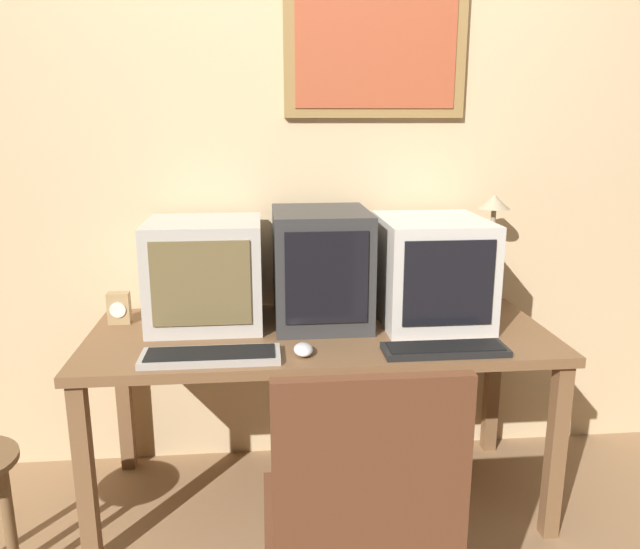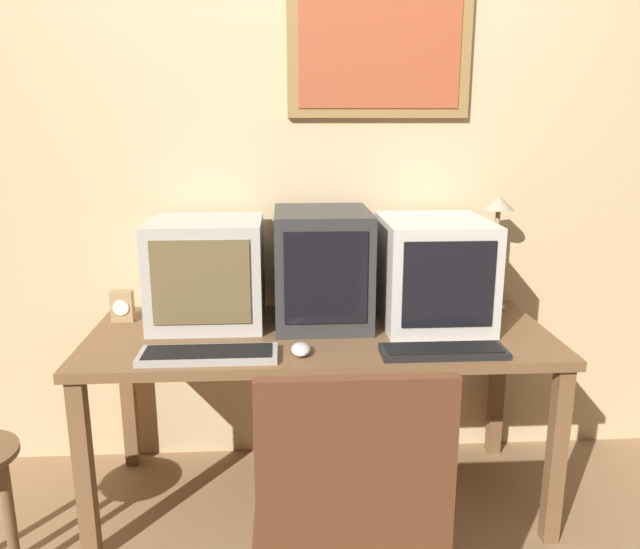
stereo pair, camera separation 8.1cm
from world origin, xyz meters
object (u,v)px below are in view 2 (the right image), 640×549
(monitor_right, at_px, (433,271))
(mouse_near_keyboard, at_px, (301,349))
(desk_clock, at_px, (122,306))
(desk_lamp, at_px, (497,227))
(monitor_left, at_px, (207,272))
(monitor_center, at_px, (322,267))
(keyboard_side, at_px, (443,351))
(keyboard_main, at_px, (208,354))

(monitor_right, height_order, mouse_near_keyboard, monitor_right)
(mouse_near_keyboard, distance_m, desk_clock, 0.80)
(mouse_near_keyboard, relative_size, desk_lamp, 0.23)
(desk_clock, relative_size, desk_lamp, 0.26)
(monitor_left, distance_m, monitor_center, 0.44)
(monitor_left, bearing_deg, monitor_center, -2.32)
(monitor_left, xyz_separation_m, mouse_near_keyboard, (0.35, -0.37, -0.19))
(monitor_right, bearing_deg, keyboard_side, -96.59)
(monitor_center, relative_size, desk_lamp, 0.92)
(desk_lamp, bearing_deg, monitor_right, -153.76)
(monitor_left, distance_m, monitor_right, 0.87)
(keyboard_main, height_order, keyboard_side, same)
(keyboard_main, bearing_deg, monitor_center, 42.47)
(desk_clock, height_order, desk_lamp, desk_lamp)
(keyboard_main, bearing_deg, monitor_right, 22.12)
(keyboard_side, bearing_deg, monitor_left, 154.21)
(keyboard_main, distance_m, desk_lamp, 1.26)
(monitor_right, distance_m, desk_lamp, 0.35)
(monitor_center, xyz_separation_m, keyboard_side, (0.39, -0.38, -0.21))
(monitor_left, height_order, desk_lamp, desk_lamp)
(monitor_center, distance_m, desk_lamp, 0.74)
(monitor_left, xyz_separation_m, desk_clock, (-0.34, 0.03, -0.14))
(desk_clock, bearing_deg, mouse_near_keyboard, -29.94)
(monitor_left, bearing_deg, mouse_near_keyboard, -46.50)
(desk_lamp, bearing_deg, keyboard_side, -123.74)
(monitor_left, height_order, monitor_right, monitor_right)
(keyboard_side, xyz_separation_m, mouse_near_keyboard, (-0.48, 0.03, 0.00))
(keyboard_side, xyz_separation_m, desk_lamp, (0.33, 0.49, 0.34))
(keyboard_main, bearing_deg, desk_clock, 132.47)
(monitor_center, xyz_separation_m, desk_clock, (-0.78, 0.05, -0.16))
(monitor_right, height_order, desk_lamp, desk_lamp)
(monitor_right, relative_size, desk_clock, 3.74)
(monitor_left, bearing_deg, monitor_right, -3.21)
(monitor_center, bearing_deg, monitor_left, 177.68)
(mouse_near_keyboard, xyz_separation_m, desk_clock, (-0.69, 0.40, 0.05))
(keyboard_side, relative_size, desk_clock, 3.42)
(monitor_right, height_order, keyboard_side, monitor_right)
(keyboard_main, height_order, desk_clock, desk_clock)
(mouse_near_keyboard, xyz_separation_m, desk_lamp, (0.81, 0.46, 0.33))
(keyboard_main, relative_size, desk_clock, 3.71)
(mouse_near_keyboard, height_order, desk_clock, desk_clock)
(monitor_right, relative_size, mouse_near_keyboard, 4.28)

